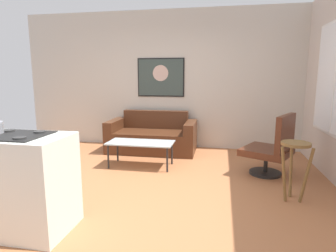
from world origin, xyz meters
name	(u,v)px	position (x,y,z in m)	size (l,w,h in m)	color
ground	(139,190)	(0.00, 0.00, -0.02)	(6.40, 6.40, 0.04)	#AB6840
back_wall	(171,80)	(0.00, 2.42, 1.40)	(6.40, 0.05, 2.80)	beige
couch	(153,137)	(-0.30, 1.94, 0.27)	(1.71, 0.87, 0.78)	#4B2817
coffee_table	(141,144)	(-0.25, 0.93, 0.38)	(1.08, 0.50, 0.41)	silver
armchair	(273,148)	(1.81, 0.87, 0.43)	(0.89, 0.90, 0.94)	black
bar_stool	(295,156)	(1.91, 0.01, 0.55)	(0.38, 0.38, 0.71)	brown
wall_painting	(161,77)	(-0.22, 2.38, 1.45)	(0.98, 0.03, 0.79)	black
window	(336,78)	(2.59, 0.90, 1.45)	(0.03, 1.59, 1.63)	silver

